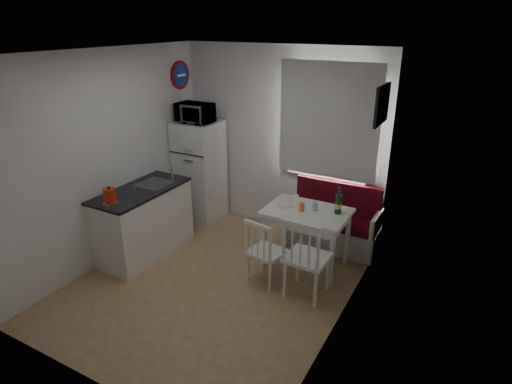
{
  "coord_description": "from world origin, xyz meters",
  "views": [
    {
      "loc": [
        2.49,
        -3.53,
        2.9
      ],
      "look_at": [
        0.28,
        0.5,
        1.03
      ],
      "focal_mm": 30.0,
      "sensor_mm": 36.0,
      "label": 1
    }
  ],
  "objects_px": {
    "bench": "(333,226)",
    "kettle": "(110,196)",
    "kitchen_counter": "(144,221)",
    "fridge": "(200,171)",
    "wine_bottle": "(339,201)",
    "dining_table": "(307,217)",
    "microwave": "(195,113)",
    "chair_left": "(263,247)",
    "chair_right": "(304,251)"
  },
  "relations": [
    {
      "from": "bench",
      "to": "kettle",
      "type": "relative_size",
      "value": 5.59
    },
    {
      "from": "kitchen_counter",
      "to": "bench",
      "type": "relative_size",
      "value": 1.07
    },
    {
      "from": "fridge",
      "to": "wine_bottle",
      "type": "bearing_deg",
      "value": -10.49
    },
    {
      "from": "kitchen_counter",
      "to": "dining_table",
      "type": "bearing_deg",
      "value": 19.92
    },
    {
      "from": "bench",
      "to": "microwave",
      "type": "xyz_separation_m",
      "value": [
        -2.09,
        -0.16,
        1.36
      ]
    },
    {
      "from": "fridge",
      "to": "wine_bottle",
      "type": "height_order",
      "value": "fridge"
    },
    {
      "from": "microwave",
      "to": "wine_bottle",
      "type": "distance_m",
      "value": 2.45
    },
    {
      "from": "chair_left",
      "to": "chair_right",
      "type": "xyz_separation_m",
      "value": [
        0.5,
        -0.01,
        0.09
      ]
    },
    {
      "from": "dining_table",
      "to": "chair_left",
      "type": "height_order",
      "value": "chair_left"
    },
    {
      "from": "dining_table",
      "to": "chair_right",
      "type": "distance_m",
      "value": 0.72
    },
    {
      "from": "dining_table",
      "to": "wine_bottle",
      "type": "height_order",
      "value": "wine_bottle"
    },
    {
      "from": "wine_bottle",
      "to": "kitchen_counter",
      "type": "bearing_deg",
      "value": -160.66
    },
    {
      "from": "kitchen_counter",
      "to": "kettle",
      "type": "height_order",
      "value": "kitchen_counter"
    },
    {
      "from": "dining_table",
      "to": "bench",
      "type": "bearing_deg",
      "value": 78.13
    },
    {
      "from": "dining_table",
      "to": "wine_bottle",
      "type": "relative_size",
      "value": 3.03
    },
    {
      "from": "dining_table",
      "to": "chair_right",
      "type": "relative_size",
      "value": 1.93
    },
    {
      "from": "bench",
      "to": "dining_table",
      "type": "bearing_deg",
      "value": -101.93
    },
    {
      "from": "chair_left",
      "to": "kettle",
      "type": "bearing_deg",
      "value": -151.41
    },
    {
      "from": "dining_table",
      "to": "kettle",
      "type": "xyz_separation_m",
      "value": [
        -1.93,
        -1.25,
        0.34
      ]
    },
    {
      "from": "kitchen_counter",
      "to": "kettle",
      "type": "bearing_deg",
      "value": -84.72
    },
    {
      "from": "kettle",
      "to": "dining_table",
      "type": "bearing_deg",
      "value": 33.01
    },
    {
      "from": "kitchen_counter",
      "to": "bench",
      "type": "bearing_deg",
      "value": 32.64
    },
    {
      "from": "dining_table",
      "to": "chair_left",
      "type": "xyz_separation_m",
      "value": [
        -0.25,
        -0.66,
        -0.16
      ]
    },
    {
      "from": "chair_right",
      "to": "microwave",
      "type": "bearing_deg",
      "value": 154.09
    },
    {
      "from": "chair_right",
      "to": "microwave",
      "type": "height_order",
      "value": "microwave"
    },
    {
      "from": "chair_right",
      "to": "kettle",
      "type": "distance_m",
      "value": 2.29
    },
    {
      "from": "microwave",
      "to": "kitchen_counter",
      "type": "bearing_deg",
      "value": -90.94
    },
    {
      "from": "bench",
      "to": "chair_left",
      "type": "bearing_deg",
      "value": -106.58
    },
    {
      "from": "chair_left",
      "to": "chair_right",
      "type": "height_order",
      "value": "chair_right"
    },
    {
      "from": "fridge",
      "to": "wine_bottle",
      "type": "relative_size",
      "value": 4.58
    },
    {
      "from": "dining_table",
      "to": "microwave",
      "type": "bearing_deg",
      "value": 166.36
    },
    {
      "from": "microwave",
      "to": "wine_bottle",
      "type": "xyz_separation_m",
      "value": [
        2.31,
        -0.38,
        -0.74
      ]
    },
    {
      "from": "dining_table",
      "to": "kitchen_counter",
      "type": "bearing_deg",
      "value": -160.02
    },
    {
      "from": "dining_table",
      "to": "fridge",
      "type": "relative_size",
      "value": 0.66
    },
    {
      "from": "fridge",
      "to": "kettle",
      "type": "bearing_deg",
      "value": -89.03
    },
    {
      "from": "chair_left",
      "to": "microwave",
      "type": "bearing_deg",
      "value": 155.45
    },
    {
      "from": "chair_left",
      "to": "fridge",
      "type": "relative_size",
      "value": 0.29
    },
    {
      "from": "wine_bottle",
      "to": "chair_left",
      "type": "bearing_deg",
      "value": -128.47
    },
    {
      "from": "chair_right",
      "to": "bench",
      "type": "bearing_deg",
      "value": 96.6
    },
    {
      "from": "kitchen_counter",
      "to": "microwave",
      "type": "xyz_separation_m",
      "value": [
        0.02,
        1.19,
        1.2
      ]
    },
    {
      "from": "kitchen_counter",
      "to": "dining_table",
      "type": "xyz_separation_m",
      "value": [
        1.98,
        0.72,
        0.21
      ]
    },
    {
      "from": "dining_table",
      "to": "microwave",
      "type": "distance_m",
      "value": 2.24
    },
    {
      "from": "bench",
      "to": "dining_table",
      "type": "distance_m",
      "value": 0.75
    },
    {
      "from": "kitchen_counter",
      "to": "bench",
      "type": "height_order",
      "value": "kitchen_counter"
    },
    {
      "from": "bench",
      "to": "microwave",
      "type": "height_order",
      "value": "microwave"
    },
    {
      "from": "chair_right",
      "to": "microwave",
      "type": "relative_size",
      "value": 1.03
    },
    {
      "from": "wine_bottle",
      "to": "bench",
      "type": "bearing_deg",
      "value": 111.91
    },
    {
      "from": "chair_right",
      "to": "fridge",
      "type": "bearing_deg",
      "value": 153.08
    },
    {
      "from": "microwave",
      "to": "kettle",
      "type": "distance_m",
      "value": 1.85
    },
    {
      "from": "kitchen_counter",
      "to": "microwave",
      "type": "distance_m",
      "value": 1.69
    }
  ]
}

